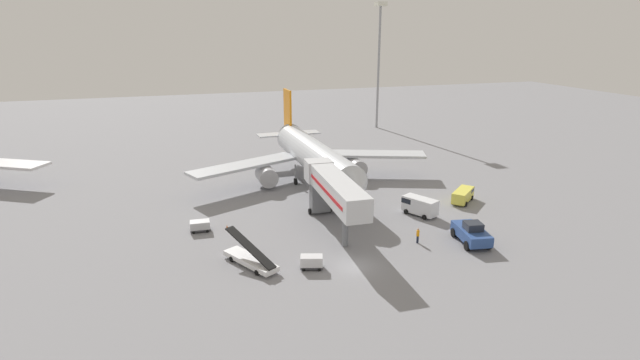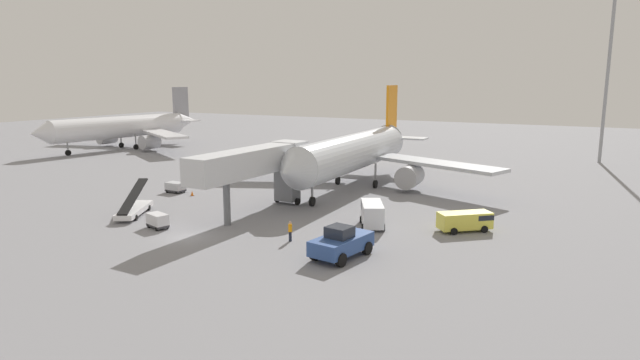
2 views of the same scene
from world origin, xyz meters
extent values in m
plane|color=gray|center=(0.00, 0.00, 0.00)|extent=(300.00, 300.00, 0.00)
cylinder|color=silver|center=(4.20, 27.55, 4.84)|extent=(5.50, 29.27, 4.82)
cone|color=silver|center=(4.59, 11.24, 4.84)|extent=(4.80, 3.56, 4.72)
cone|color=silver|center=(3.80, 44.81, 5.20)|extent=(4.70, 5.48, 4.57)
cube|color=orange|center=(3.83, 43.47, 9.66)|extent=(0.46, 4.23, 7.70)
cube|color=silver|center=(6.73, 43.15, 5.44)|extent=(5.85, 3.20, 0.24)
cube|color=silver|center=(0.95, 43.02, 5.44)|extent=(5.85, 3.20, 0.24)
cube|color=silver|center=(14.80, 30.48, 3.76)|extent=(18.74, 10.45, 0.44)
cube|color=silver|center=(-6.52, 29.98, 3.76)|extent=(18.60, 11.18, 0.44)
cylinder|color=#A8A8AD|center=(11.69, 29.36, 1.99)|extent=(3.04, 3.90, 2.95)
cylinder|color=#A8A8AD|center=(-3.36, 29.00, 1.99)|extent=(3.04, 3.90, 2.95)
cylinder|color=gray|center=(4.47, 16.18, 1.97)|extent=(0.28, 0.28, 2.85)
cylinder|color=black|center=(4.47, 16.18, 0.55)|extent=(0.38, 1.11, 1.10)
cylinder|color=gray|center=(6.93, 29.36, 1.97)|extent=(0.28, 0.28, 2.85)
cylinder|color=black|center=(6.93, 29.36, 0.55)|extent=(0.38, 1.11, 1.10)
cylinder|color=gray|center=(1.39, 29.23, 1.97)|extent=(0.28, 0.28, 2.85)
cylinder|color=black|center=(1.39, 29.23, 0.55)|extent=(0.38, 1.11, 1.10)
cube|color=silver|center=(0.97, 8.20, 5.89)|extent=(3.60, 15.65, 2.70)
cube|color=red|center=(-0.55, 8.25, 5.89)|extent=(0.54, 13.05, 0.44)
cube|color=silver|center=(1.29, 16.56, 5.89)|extent=(3.56, 2.93, 2.84)
cube|color=#232833|center=(1.34, 17.86, 6.14)|extent=(3.31, 0.37, 0.90)
cube|color=slate|center=(1.27, 15.96, 2.47)|extent=(2.62, 1.90, 4.14)
cylinder|color=black|center=(-0.16, 16.02, 0.40)|extent=(0.33, 0.81, 0.80)
cylinder|color=black|center=(2.69, 15.91, 0.40)|extent=(0.33, 0.81, 0.80)
cylinder|color=slate|center=(0.85, 5.09, 2.27)|extent=(0.70, 0.70, 4.54)
cube|color=#2D4C8E|center=(15.23, 1.43, 1.16)|extent=(3.63, 6.16, 1.23)
cube|color=#232833|center=(15.18, 1.15, 2.23)|extent=(2.17, 2.09, 0.90)
cylinder|color=black|center=(16.18, -0.64, 0.55)|extent=(0.58, 1.15, 1.10)
cylinder|color=black|center=(13.65, -0.21, 0.55)|extent=(0.58, 1.15, 1.10)
cylinder|color=black|center=(16.81, 3.07, 0.55)|extent=(0.58, 1.15, 1.10)
cylinder|color=black|center=(14.28, 3.50, 0.55)|extent=(0.58, 1.15, 1.10)
cube|color=white|center=(-10.42, 3.59, 0.57)|extent=(5.07, 7.29, 0.55)
cube|color=black|center=(-10.42, 3.59, 2.13)|extent=(4.35, 6.92, 2.51)
cylinder|color=black|center=(-12.23, 5.09, 0.30)|extent=(0.48, 0.63, 0.60)
cylinder|color=black|center=(-10.67, 5.93, 0.30)|extent=(0.48, 0.63, 0.60)
cylinder|color=black|center=(-10.18, 1.25, 0.30)|extent=(0.48, 0.63, 0.60)
cylinder|color=black|center=(-8.61, 2.08, 0.30)|extent=(0.48, 0.63, 0.60)
cube|color=#E5DB4C|center=(22.35, 13.91, 1.07)|extent=(5.08, 4.74, 1.56)
cube|color=#1E232D|center=(23.66, 15.03, 1.41)|extent=(2.48, 2.51, 0.50)
cylinder|color=black|center=(22.95, 15.62, 0.34)|extent=(0.74, 0.70, 0.68)
cylinder|color=black|center=(24.13, 14.25, 0.34)|extent=(0.74, 0.70, 0.68)
cylinder|color=black|center=(20.57, 13.57, 0.34)|extent=(0.74, 0.70, 0.68)
cylinder|color=black|center=(21.74, 12.20, 0.34)|extent=(0.74, 0.70, 0.68)
cube|color=white|center=(13.89, 11.25, 1.34)|extent=(3.88, 5.10, 2.11)
cube|color=#1E232D|center=(13.17, 12.68, 1.81)|extent=(2.46, 2.25, 0.67)
cylinder|color=black|center=(12.40, 12.13, 0.34)|extent=(0.62, 0.77, 0.68)
cylinder|color=black|center=(14.08, 12.98, 0.34)|extent=(0.62, 0.77, 0.68)
cylinder|color=black|center=(13.71, 9.52, 0.34)|extent=(0.62, 0.77, 0.68)
cylinder|color=black|center=(15.39, 10.37, 0.34)|extent=(0.62, 0.77, 0.68)
cube|color=#38383D|center=(-4.46, 0.95, 0.29)|extent=(2.58, 1.91, 0.22)
cube|color=silver|center=(-4.46, 0.95, 0.92)|extent=(2.58, 1.91, 1.05)
cylinder|color=black|center=(-5.41, 0.63, 0.18)|extent=(0.38, 0.22, 0.36)
cylinder|color=black|center=(-5.06, 1.75, 0.18)|extent=(0.38, 0.22, 0.36)
cylinder|color=black|center=(-3.87, 0.15, 0.18)|extent=(0.38, 0.22, 0.36)
cylinder|color=black|center=(-3.52, 1.28, 0.18)|extent=(0.38, 0.22, 0.36)
cube|color=#38383D|center=(-14.80, 14.65, 0.29)|extent=(2.44, 1.60, 0.22)
cube|color=silver|center=(-14.80, 14.65, 0.86)|extent=(2.44, 1.60, 0.93)
cylinder|color=black|center=(-13.94, 15.30, 0.18)|extent=(0.37, 0.14, 0.36)
cylinder|color=black|center=(-14.00, 13.92, 0.18)|extent=(0.37, 0.14, 0.36)
cylinder|color=black|center=(-15.60, 15.37, 0.18)|extent=(0.37, 0.14, 0.36)
cylinder|color=black|center=(-15.66, 14.00, 0.18)|extent=(0.37, 0.14, 0.36)
cylinder|color=#1E2333|center=(9.25, 3.28, 0.45)|extent=(0.36, 0.36, 0.89)
cylinder|color=orange|center=(9.25, 3.28, 1.24)|extent=(0.49, 0.49, 0.70)
sphere|color=tan|center=(9.25, 3.28, 1.73)|extent=(0.24, 0.24, 0.24)
cube|color=black|center=(-11.56, 14.09, 0.01)|extent=(0.41, 0.41, 0.03)
cone|color=orange|center=(-11.56, 14.09, 0.33)|extent=(0.35, 0.35, 0.61)
cylinder|color=#93969B|center=(33.37, 68.97, 14.58)|extent=(0.56, 0.56, 29.16)
cube|color=silver|center=(33.37, 68.97, 29.66)|extent=(2.40, 2.40, 1.00)
camera|label=1|loc=(-17.62, -43.07, 24.10)|focal=27.29mm
camera|label=2|loc=(33.15, -36.37, 14.24)|focal=30.00mm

